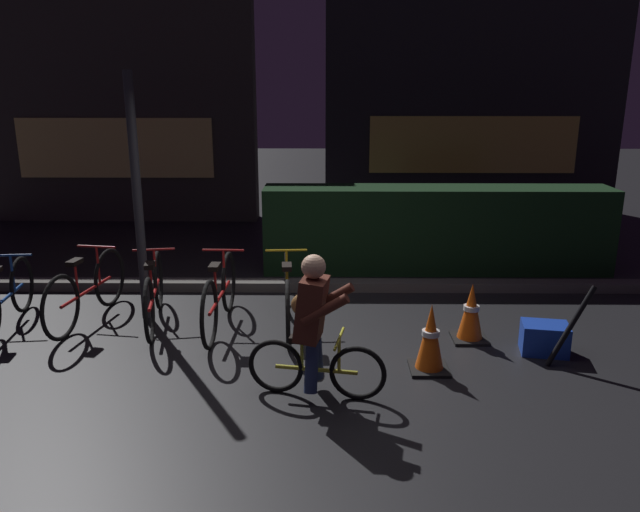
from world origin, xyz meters
The scene contains 16 objects.
ground_plane centered at (0.00, 0.00, 0.00)m, with size 40.00×40.00×0.00m, color black.
sidewalk_curb centered at (0.00, 2.20, 0.06)m, with size 12.00×0.24×0.12m, color #56544F.
hedge_row centered at (1.80, 3.10, 0.59)m, with size 4.80×0.70×1.19m, color black.
storefront_left centered at (-3.68, 6.50, 2.27)m, with size 5.20×0.54×4.56m.
storefront_right centered at (3.13, 7.20, 2.42)m, with size 5.79×0.54×4.86m.
street_post centered at (-1.77, 1.20, 1.35)m, with size 0.10×0.10×2.70m, color #2D2D33.
parked_bike_leftmost centered at (-3.20, 0.91, 0.34)m, with size 0.46×1.62×0.75m.
parked_bike_left_mid centered at (-2.38, 1.09, 0.36)m, with size 0.46×1.72×0.80m.
parked_bike_center_left centered at (-1.62, 1.02, 0.36)m, with size 0.46×1.69×0.78m.
parked_bike_center_right centered at (-0.88, 0.91, 0.36)m, with size 0.46×1.76×0.81m.
parked_bike_right_mid centered at (-0.16, 0.94, 0.36)m, with size 0.46×1.74×0.80m.
traffic_cone_near centered at (1.22, -0.10, 0.31)m, with size 0.36×0.36×0.65m.
traffic_cone_far centered at (1.75, 0.61, 0.30)m, with size 0.36×0.36×0.61m.
blue_crate centered at (2.41, 0.30, 0.15)m, with size 0.44×0.32×0.30m, color #193DB7.
cyclist centered at (0.16, -0.57, 0.63)m, with size 1.18×0.59×1.25m.
closed_umbrella centered at (2.55, 0.05, 0.38)m, with size 0.05×0.05×0.85m, color black.
Camera 1 is at (0.26, -5.35, 2.57)m, focal length 34.71 mm.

